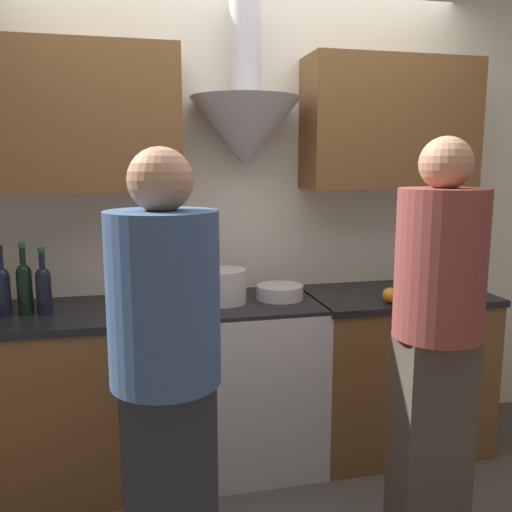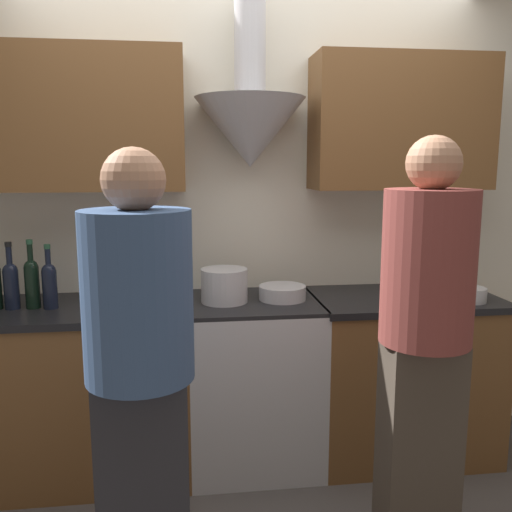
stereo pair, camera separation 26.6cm
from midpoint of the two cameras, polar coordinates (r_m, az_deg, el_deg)
The scene contains 14 objects.
ground_plane at distance 2.88m, azimuth -1.82°, elevation -23.67°, with size 12.00×12.00×0.00m, color #4C4744.
wall_back at distance 2.99m, azimuth -4.99°, elevation 7.22°, with size 8.40×0.57×2.60m.
counter_left at distance 2.95m, azimuth -21.96°, elevation -13.79°, with size 1.23×0.62×0.89m.
counter_right at distance 3.18m, azimuth 11.81°, elevation -11.56°, with size 0.98×0.62×0.89m.
stove_range at distance 2.95m, azimuth -3.11°, elevation -13.03°, with size 0.67×0.60×0.89m.
wine_bottle_3 at distance 2.82m, azimuth -27.66°, elevation -3.06°, with size 0.07×0.07×0.33m.
wine_bottle_4 at distance 2.80m, azimuth -25.74°, elevation -2.87°, with size 0.07×0.07×0.34m.
wine_bottle_5 at distance 2.77m, azimuth -24.07°, elevation -3.09°, with size 0.07×0.07×0.32m.
stock_pot at distance 2.76m, azimuth -6.27°, elevation -3.20°, with size 0.24×0.24×0.17m.
mixing_bowl at distance 2.83m, azimuth -0.17°, elevation -3.84°, with size 0.24×0.24×0.07m.
orange_fruit at distance 2.80m, azimuth 11.32°, elevation -4.12°, with size 0.08×0.08×0.08m.
saucepan at distance 3.04m, azimuth 18.30°, elevation -3.40°, with size 0.16×0.16×0.07m.
person_foreground_left at distance 1.88m, azimuth -13.59°, elevation -12.00°, with size 0.36×0.36×1.64m.
person_foreground_right at distance 2.17m, azimuth 15.13°, elevation -8.17°, with size 0.34×0.34×1.68m.
Camera 1 is at (-0.60, -2.34, 1.58)m, focal length 38.00 mm.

